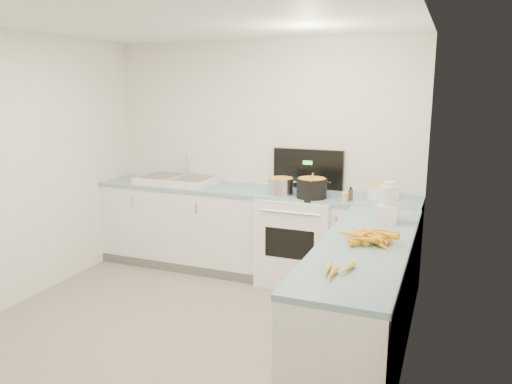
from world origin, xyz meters
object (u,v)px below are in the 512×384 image
at_px(stove, 299,237).
at_px(sink, 177,180).
at_px(spice_jar, 345,198).
at_px(mixing_bowl, 381,192).
at_px(black_pot, 312,189).
at_px(extract_bottle, 351,195).
at_px(steel_pot, 281,187).
at_px(food_processor, 388,205).

relative_size(stove, sink, 1.58).
bearing_deg(spice_jar, mixing_bowl, 44.80).
bearing_deg(black_pot, stove, 137.33).
xyz_separation_m(sink, extract_bottle, (1.99, -0.14, 0.02)).
xyz_separation_m(mixing_bowl, spice_jar, (-0.29, -0.29, -0.02)).
relative_size(steel_pot, black_pot, 0.87).
bearing_deg(steel_pot, black_pot, -4.58).
height_order(steel_pot, spice_jar, steel_pot).
xyz_separation_m(black_pot, mixing_bowl, (0.63, 0.23, -0.02)).
bearing_deg(steel_pot, sink, 173.78).
distance_m(stove, mixing_bowl, 0.96).
bearing_deg(mixing_bowl, extract_bottle, -141.38).
height_order(stove, black_pot, stove).
relative_size(black_pot, spice_jar, 3.70).
bearing_deg(sink, extract_bottle, -4.14).
distance_m(mixing_bowl, extract_bottle, 0.33).
distance_m(extract_bottle, food_processor, 0.79).
distance_m(sink, food_processor, 2.55).
height_order(stove, spice_jar, stove).
xyz_separation_m(stove, extract_bottle, (0.54, -0.13, 0.52)).
bearing_deg(sink, stove, -0.62).
xyz_separation_m(sink, steel_pot, (1.29, -0.14, 0.04)).
distance_m(black_pot, spice_jar, 0.35).
distance_m(sink, steel_pot, 1.30).
distance_m(black_pot, mixing_bowl, 0.67).
distance_m(spice_jar, food_processor, 0.75).
bearing_deg(mixing_bowl, black_pot, -160.42).
relative_size(black_pot, extract_bottle, 2.72).
relative_size(mixing_bowl, extract_bottle, 2.45).
height_order(black_pot, spice_jar, black_pot).
distance_m(mixing_bowl, spice_jar, 0.41).
distance_m(steel_pot, spice_jar, 0.67).
relative_size(steel_pot, spice_jar, 3.24).
relative_size(sink, black_pot, 2.89).
distance_m(steel_pot, extract_bottle, 0.70).
xyz_separation_m(steel_pot, spice_jar, (0.66, -0.09, -0.04)).
xyz_separation_m(sink, spice_jar, (1.95, -0.23, 0.00)).
bearing_deg(mixing_bowl, food_processor, -78.48).
bearing_deg(extract_bottle, mixing_bowl, 38.62).
height_order(sink, spice_jar, sink).
bearing_deg(steel_pot, food_processor, -30.35).
height_order(sink, black_pot, sink).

